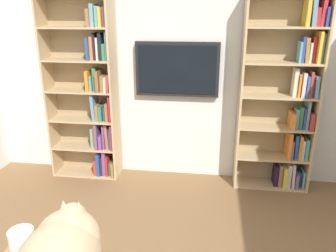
# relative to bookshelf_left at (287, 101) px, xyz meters

# --- Properties ---
(wall_back) EXTENTS (4.52, 0.06, 2.70)m
(wall_back) POSITION_rel_bookshelf_left_xyz_m (1.17, -0.17, 0.36)
(wall_back) COLOR silver
(wall_back) RESTS_ON ground
(bookshelf_left) EXTENTS (0.79, 0.28, 2.09)m
(bookshelf_left) POSITION_rel_bookshelf_left_xyz_m (0.00, 0.00, 0.00)
(bookshelf_left) COLOR tan
(bookshelf_left) RESTS_ON ground
(bookshelf_right) EXTENTS (0.78, 0.28, 2.06)m
(bookshelf_right) POSITION_rel_bookshelf_left_xyz_m (2.15, -0.00, -0.01)
(bookshelf_right) COLOR tan
(bookshelf_right) RESTS_ON ground
(wall_mounted_tv) EXTENTS (0.92, 0.07, 0.59)m
(wall_mounted_tv) POSITION_rel_bookshelf_left_xyz_m (1.17, -0.09, 0.29)
(wall_mounted_tv) COLOR black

